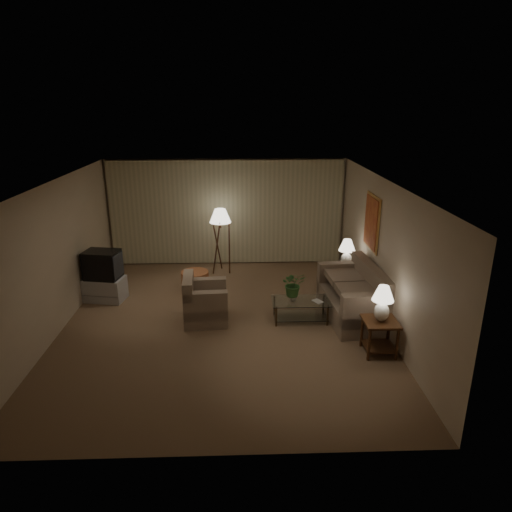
{
  "coord_description": "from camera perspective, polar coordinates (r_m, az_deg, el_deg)",
  "views": [
    {
      "loc": [
        0.35,
        -7.92,
        4.04
      ],
      "look_at": [
        0.65,
        0.6,
        1.14
      ],
      "focal_mm": 32.0,
      "sensor_mm": 36.0,
      "label": 1
    }
  ],
  "objects": [
    {
      "name": "ottoman",
      "position": [
        10.4,
        -7.62,
        -3.01
      ],
      "size": [
        0.81,
        0.81,
        0.41
      ],
      "primitive_type": "cylinder",
      "rotation": [
        0.0,
        0.0,
        0.4
      ],
      "color": "#AA5E39",
      "rests_on": "ground"
    },
    {
      "name": "coffee_table",
      "position": [
        8.88,
        5.59,
        -6.38
      ],
      "size": [
        1.11,
        0.61,
        0.41
      ],
      "color": "silver",
      "rests_on": "ground"
    },
    {
      "name": "tv_cabinet",
      "position": [
        10.25,
        -18.34,
        -3.91
      ],
      "size": [
        0.99,
        0.8,
        0.5
      ],
      "primitive_type": "cube",
      "rotation": [
        0.0,
        0.0,
        -0.18
      ],
      "color": "#A1A1A4",
      "rests_on": "ground"
    },
    {
      "name": "crt_tv",
      "position": [
        10.06,
        -18.66,
        -1.03
      ],
      "size": [
        0.87,
        0.74,
        0.6
      ],
      "primitive_type": "cube",
      "rotation": [
        0.0,
        0.0,
        -0.18
      ],
      "color": "black",
      "rests_on": "tv_cabinet"
    },
    {
      "name": "vase",
      "position": [
        8.77,
        4.65,
        -5.17
      ],
      "size": [
        0.15,
        0.15,
        0.14
      ],
      "primitive_type": "imported",
      "rotation": [
        0.0,
        0.0,
        0.13
      ],
      "color": "white",
      "rests_on": "coffee_table"
    },
    {
      "name": "table_lamp_near",
      "position": [
        7.73,
        15.55,
        -5.37
      ],
      "size": [
        0.36,
        0.36,
        0.62
      ],
      "color": "white",
      "rests_on": "side_table_near"
    },
    {
      "name": "table_lamp_far",
      "position": [
        10.07,
        11.29,
        0.66
      ],
      "size": [
        0.36,
        0.36,
        0.62
      ],
      "color": "white",
      "rests_on": "side_table_far"
    },
    {
      "name": "side_table_far",
      "position": [
        10.26,
        11.09,
        -2.4
      ],
      "size": [
        0.46,
        0.38,
        0.6
      ],
      "color": "#3A230F",
      "rests_on": "ground"
    },
    {
      "name": "floor_lamp",
      "position": [
        11.16,
        -4.42,
        2.06
      ],
      "size": [
        0.52,
        0.52,
        1.6
      ],
      "color": "#3A230F",
      "rests_on": "ground"
    },
    {
      "name": "ground",
      "position": [
        8.9,
        -4.09,
        -8.24
      ],
      "size": [
        7.0,
        7.0,
        0.0
      ],
      "primitive_type": "plane",
      "color": "brown",
      "rests_on": "ground"
    },
    {
      "name": "sofa",
      "position": [
        9.09,
        11.89,
        -5.11
      ],
      "size": [
        2.02,
        1.23,
        0.83
      ],
      "rotation": [
        0.0,
        0.0,
        -1.49
      ],
      "color": "gray",
      "rests_on": "ground"
    },
    {
      "name": "armchair",
      "position": [
        8.85,
        -6.3,
        -5.86
      ],
      "size": [
        0.97,
        0.93,
        0.73
      ],
      "rotation": [
        0.0,
        0.0,
        1.64
      ],
      "color": "gray",
      "rests_on": "ground"
    },
    {
      "name": "side_table_near",
      "position": [
        7.97,
        15.21,
        -9.0
      ],
      "size": [
        0.56,
        0.56,
        0.6
      ],
      "color": "#3A230F",
      "rests_on": "ground"
    },
    {
      "name": "book",
      "position": [
        8.76,
        7.33,
        -5.75
      ],
      "size": [
        0.23,
        0.25,
        0.02
      ],
      "primitive_type": "imported",
      "rotation": [
        0.0,
        0.0,
        0.52
      ],
      "color": "olive",
      "rests_on": "coffee_table"
    },
    {
      "name": "room_shell",
      "position": [
        9.71,
        -3.9,
        5.11
      ],
      "size": [
        6.04,
        7.02,
        2.72
      ],
      "color": "beige",
      "rests_on": "ground"
    },
    {
      "name": "flowers",
      "position": [
        8.65,
        4.71,
        -3.24
      ],
      "size": [
        0.48,
        0.42,
        0.49
      ],
      "primitive_type": "imported",
      "rotation": [
        0.0,
        0.0,
        0.08
      ],
      "color": "#386E31",
      "rests_on": "vase"
    }
  ]
}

